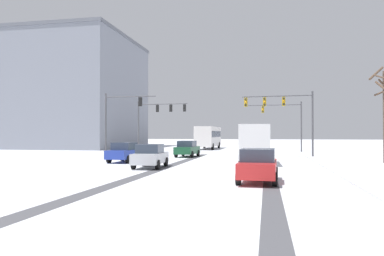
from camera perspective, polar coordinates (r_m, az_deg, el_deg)
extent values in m
cube|color=#4C4C51|center=(23.90, -5.57, -6.48)|extent=(0.84, 38.10, 0.01)
cube|color=#4C4C51|center=(22.89, 11.77, -6.71)|extent=(0.70, 38.10, 0.01)
cube|color=white|center=(21.95, 26.81, -6.75)|extent=(4.00, 38.10, 0.12)
cylinder|color=#47474C|center=(38.36, 17.90, 0.53)|extent=(0.18, 0.18, 6.50)
cylinder|color=#47474C|center=(38.48, 12.77, 4.76)|extent=(6.83, 0.51, 0.12)
cube|color=#B79319|center=(38.42, 13.80, 3.95)|extent=(0.33, 0.26, 0.90)
sphere|color=black|center=(38.28, 13.79, 4.42)|extent=(0.20, 0.20, 0.20)
sphere|color=orange|center=(38.26, 13.79, 3.97)|extent=(0.20, 0.20, 0.20)
sphere|color=black|center=(38.23, 13.79, 3.52)|extent=(0.20, 0.20, 0.20)
cube|color=#B79319|center=(38.48, 10.99, 3.93)|extent=(0.33, 0.26, 0.90)
sphere|color=black|center=(38.35, 10.97, 4.40)|extent=(0.20, 0.20, 0.20)
sphere|color=orange|center=(38.33, 10.97, 3.95)|extent=(0.20, 0.20, 0.20)
sphere|color=black|center=(38.30, 10.98, 3.51)|extent=(0.20, 0.20, 0.20)
cube|color=#B79319|center=(38.65, 8.20, 3.91)|extent=(0.33, 0.26, 0.90)
sphere|color=black|center=(38.51, 8.17, 4.37)|extent=(0.20, 0.20, 0.20)
sphere|color=orange|center=(38.49, 8.17, 3.93)|extent=(0.20, 0.20, 0.20)
sphere|color=black|center=(38.46, 8.17, 3.48)|extent=(0.20, 0.20, 0.20)
cylinder|color=#47474C|center=(39.59, -12.99, 0.47)|extent=(0.18, 0.18, 6.50)
cylinder|color=#47474C|center=(38.59, -9.38, 4.74)|extent=(5.43, 0.42, 0.12)
cube|color=black|center=(38.12, -7.88, 3.97)|extent=(0.33, 0.26, 0.90)
sphere|color=black|center=(38.29, -7.79, 4.40)|extent=(0.20, 0.20, 0.20)
sphere|color=orange|center=(38.26, -7.79, 3.95)|extent=(0.20, 0.20, 0.20)
sphere|color=black|center=(38.24, -7.79, 3.50)|extent=(0.20, 0.20, 0.20)
cylinder|color=#47474C|center=(48.88, -8.17, 0.21)|extent=(0.18, 0.18, 6.50)
cylinder|color=#47474C|center=(47.78, -4.55, 3.65)|extent=(6.57, 0.64, 0.12)
cube|color=black|center=(47.97, -5.29, 2.98)|extent=(0.34, 0.26, 0.90)
sphere|color=black|center=(48.14, -5.22, 3.32)|extent=(0.20, 0.20, 0.20)
sphere|color=orange|center=(48.12, -5.22, 2.96)|extent=(0.20, 0.20, 0.20)
sphere|color=black|center=(48.10, -5.22, 2.61)|extent=(0.20, 0.20, 0.20)
cube|color=black|center=(47.35, -3.24, 3.02)|extent=(0.34, 0.26, 0.90)
sphere|color=black|center=(47.52, -3.18, 3.37)|extent=(0.20, 0.20, 0.20)
sphere|color=orange|center=(47.50, -3.18, 3.01)|extent=(0.20, 0.20, 0.20)
sphere|color=black|center=(47.48, -3.18, 2.65)|extent=(0.20, 0.20, 0.20)
cube|color=black|center=(46.79, -1.14, 3.07)|extent=(0.34, 0.26, 0.90)
sphere|color=black|center=(46.96, -1.08, 3.42)|extent=(0.20, 0.20, 0.20)
sphere|color=orange|center=(46.94, -1.08, 3.06)|extent=(0.20, 0.20, 0.20)
sphere|color=black|center=(46.92, -1.08, 2.69)|extent=(0.20, 0.20, 0.20)
cylinder|color=#47474C|center=(50.29, 16.32, 0.21)|extent=(0.18, 0.18, 6.50)
cylinder|color=#47474C|center=(50.44, 12.33, 3.43)|extent=(6.98, 0.53, 0.12)
cube|color=#B79319|center=(50.48, 10.74, 2.80)|extent=(0.33, 0.26, 0.90)
sphere|color=black|center=(50.34, 10.73, 3.15)|extent=(0.20, 0.20, 0.20)
sphere|color=orange|center=(50.32, 10.73, 2.81)|extent=(0.20, 0.20, 0.20)
sphere|color=black|center=(50.30, 10.73, 2.47)|extent=(0.20, 0.20, 0.20)
cube|color=#194C2D|center=(37.91, -0.71, -3.39)|extent=(1.93, 4.19, 0.70)
cube|color=#2D3847|center=(37.74, -0.77, -2.42)|extent=(1.67, 1.99, 0.60)
cylinder|color=black|center=(39.36, -1.36, -3.81)|extent=(0.26, 0.65, 0.64)
cylinder|color=black|center=(38.95, 0.93, -3.84)|extent=(0.26, 0.65, 0.64)
cylinder|color=black|center=(36.93, -2.44, -4.00)|extent=(0.26, 0.65, 0.64)
cylinder|color=black|center=(36.49, -0.01, -4.04)|extent=(0.26, 0.65, 0.64)
cube|color=#233899|center=(31.38, -10.16, -3.91)|extent=(1.91, 4.18, 0.70)
cube|color=#2D3847|center=(31.21, -10.27, -2.73)|extent=(1.66, 1.98, 0.60)
cylinder|color=black|center=(32.88, -10.53, -4.38)|extent=(0.25, 0.65, 0.64)
cylinder|color=black|center=(32.24, -7.91, -4.45)|extent=(0.25, 0.65, 0.64)
cylinder|color=black|center=(30.60, -12.53, -4.63)|extent=(0.25, 0.65, 0.64)
cylinder|color=black|center=(29.91, -9.76, -4.73)|extent=(0.25, 0.65, 0.64)
cube|color=#B7BABF|center=(25.92, -6.35, -4.56)|extent=(1.91, 4.18, 0.70)
cube|color=#2D3847|center=(25.74, -6.43, -3.14)|extent=(1.66, 1.98, 0.60)
cylinder|color=black|center=(27.38, -7.32, -5.10)|extent=(0.25, 0.65, 0.64)
cylinder|color=black|center=(26.99, -4.01, -5.16)|extent=(0.25, 0.65, 0.64)
cylinder|color=black|center=(24.95, -8.90, -5.51)|extent=(0.25, 0.65, 0.64)
cylinder|color=black|center=(24.52, -5.27, -5.60)|extent=(0.25, 0.65, 0.64)
cube|color=red|center=(18.42, 10.03, -6.07)|extent=(1.86, 4.16, 0.70)
cube|color=#2D3847|center=(18.23, 10.00, -4.07)|extent=(1.63, 1.96, 0.60)
cylinder|color=black|center=(19.78, 7.91, -6.73)|extent=(0.24, 0.65, 0.64)
cylinder|color=black|center=(19.69, 12.62, -6.74)|extent=(0.24, 0.65, 0.64)
cylinder|color=black|center=(17.27, 7.08, -7.59)|extent=(0.24, 0.65, 0.64)
cylinder|color=black|center=(17.17, 12.49, -7.62)|extent=(0.24, 0.65, 0.64)
cube|color=silver|center=(57.55, 2.52, -1.27)|extent=(2.51, 11.00, 2.90)
cube|color=#283342|center=(57.55, 2.52, -0.92)|extent=(2.55, 10.12, 0.90)
cylinder|color=black|center=(53.60, 3.15, -2.85)|extent=(0.30, 0.96, 0.96)
cylinder|color=black|center=(53.99, 0.65, -2.84)|extent=(0.30, 0.96, 0.96)
cylinder|color=black|center=(60.68, 4.11, -2.62)|extent=(0.30, 0.96, 0.96)
cylinder|color=black|center=(61.02, 1.89, -2.61)|extent=(0.30, 0.96, 0.96)
cube|color=#B7BABF|center=(32.72, 9.57, -2.38)|extent=(2.15, 2.25, 2.10)
cube|color=silver|center=(29.02, 9.51, -2.08)|extent=(2.31, 5.25, 2.60)
cylinder|color=black|center=(32.35, 7.77, -4.26)|extent=(0.30, 0.85, 0.84)
cylinder|color=black|center=(32.34, 11.36, -4.26)|extent=(0.30, 0.85, 0.84)
cylinder|color=black|center=(27.68, 7.39, -4.84)|extent=(0.30, 0.85, 0.84)
cylinder|color=black|center=(27.66, 11.59, -4.83)|extent=(0.30, 0.85, 0.84)
cylinder|color=brown|center=(33.49, 27.02, 6.04)|extent=(0.60, 0.72, 0.85)
cylinder|color=brown|center=(33.42, 26.75, 5.81)|extent=(0.62, 1.03, 0.83)
cylinder|color=brown|center=(34.36, 26.24, 7.49)|extent=(1.47, 1.22, 1.25)
cylinder|color=brown|center=(34.28, 27.01, 4.90)|extent=(1.32, 0.24, 0.67)
cylinder|color=brown|center=(33.44, 26.76, 6.96)|extent=(0.69, 0.99, 0.53)
cube|color=gray|center=(67.59, -18.02, 4.82)|extent=(20.87, 21.45, 17.96)
cube|color=slate|center=(69.11, -17.99, 12.45)|extent=(21.17, 21.75, 0.50)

